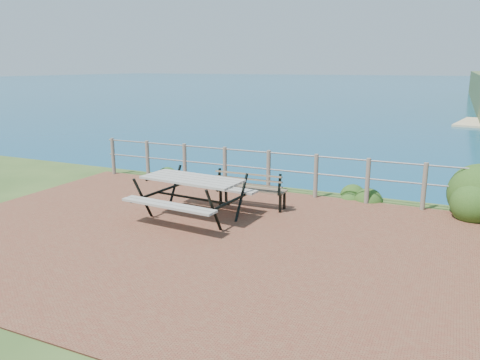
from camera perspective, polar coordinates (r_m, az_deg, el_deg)
The scene contains 7 objects.
ground at distance 8.31m, azimuth -5.00°, elevation -7.06°, with size 10.00×7.00×0.12m, color brown.
ocean at distance 206.79m, azimuth 24.04°, elevation 11.78°, with size 1200.00×1200.00×0.00m, color #145F7A.
safety_railing at distance 11.06m, azimuth 3.50°, elevation 1.34°, with size 9.40×0.10×1.00m.
picnic_table at distance 9.12m, azimuth -5.84°, elevation -1.69°, with size 2.02×1.69×0.83m.
park_bench at distance 9.85m, azimuth 1.50°, elevation -0.37°, with size 1.47×0.39×0.82m.
shrub_lip_west at distance 12.97m, azimuth -9.21°, elevation 0.44°, with size 0.66×0.66×0.35m, color #1F501E.
shrub_lip_east at distance 11.10m, azimuth 14.46°, elevation -2.09°, with size 0.74×0.74×0.47m, color #214615.
Camera 1 is at (3.87, -6.74, 2.95)m, focal length 35.00 mm.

